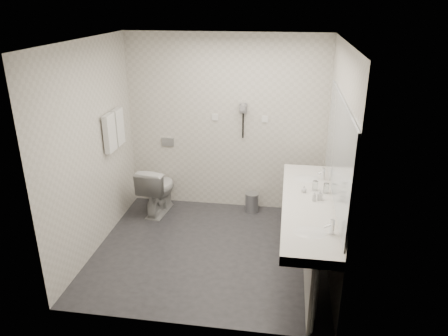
# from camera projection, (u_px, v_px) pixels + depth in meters

# --- Properties ---
(floor) EXTENTS (2.80, 2.80, 0.00)m
(floor) POSITION_uv_depth(u_px,v_px,m) (210.00, 251.00, 5.28)
(floor) COLOR #28272C
(floor) RESTS_ON ground
(ceiling) EXTENTS (2.80, 2.80, 0.00)m
(ceiling) POSITION_uv_depth(u_px,v_px,m) (207.00, 41.00, 4.35)
(ceiling) COLOR silver
(ceiling) RESTS_ON wall_back
(wall_back) EXTENTS (2.80, 0.00, 2.80)m
(wall_back) POSITION_uv_depth(u_px,v_px,m) (226.00, 124.00, 6.01)
(wall_back) COLOR beige
(wall_back) RESTS_ON floor
(wall_front) EXTENTS (2.80, 0.00, 2.80)m
(wall_front) POSITION_uv_depth(u_px,v_px,m) (181.00, 208.00, 3.62)
(wall_front) COLOR beige
(wall_front) RESTS_ON floor
(wall_left) EXTENTS (0.00, 2.60, 2.60)m
(wall_left) POSITION_uv_depth(u_px,v_px,m) (92.00, 150.00, 5.01)
(wall_left) COLOR beige
(wall_left) RESTS_ON floor
(wall_right) EXTENTS (0.00, 2.60, 2.60)m
(wall_right) POSITION_uv_depth(u_px,v_px,m) (336.00, 162.00, 4.62)
(wall_right) COLOR beige
(wall_right) RESTS_ON floor
(vanity_counter) EXTENTS (0.55, 2.20, 0.10)m
(vanity_counter) POSITION_uv_depth(u_px,v_px,m) (308.00, 206.00, 4.64)
(vanity_counter) COLOR silver
(vanity_counter) RESTS_ON floor
(vanity_panel) EXTENTS (0.03, 2.15, 0.75)m
(vanity_panel) POSITION_uv_depth(u_px,v_px,m) (307.00, 240.00, 4.80)
(vanity_panel) COLOR gray
(vanity_panel) RESTS_ON floor
(vanity_post_near) EXTENTS (0.06, 0.06, 0.75)m
(vanity_post_near) POSITION_uv_depth(u_px,v_px,m) (314.00, 301.00, 3.84)
(vanity_post_near) COLOR silver
(vanity_post_near) RESTS_ON floor
(vanity_post_far) EXTENTS (0.06, 0.06, 0.75)m
(vanity_post_far) POSITION_uv_depth(u_px,v_px,m) (307.00, 200.00, 5.75)
(vanity_post_far) COLOR silver
(vanity_post_far) RESTS_ON floor
(mirror) EXTENTS (0.02, 2.20, 1.05)m
(mirror) POSITION_uv_depth(u_px,v_px,m) (338.00, 151.00, 4.37)
(mirror) COLOR #B2BCC6
(mirror) RESTS_ON wall_right
(basin_near) EXTENTS (0.40, 0.31, 0.05)m
(basin_near) POSITION_uv_depth(u_px,v_px,m) (310.00, 234.00, 4.03)
(basin_near) COLOR white
(basin_near) RESTS_ON vanity_counter
(basin_far) EXTENTS (0.40, 0.31, 0.05)m
(basin_far) POSITION_uv_depth(u_px,v_px,m) (306.00, 180.00, 5.23)
(basin_far) COLOR white
(basin_far) RESTS_ON vanity_counter
(faucet_near) EXTENTS (0.04, 0.04, 0.15)m
(faucet_near) POSITION_uv_depth(u_px,v_px,m) (332.00, 227.00, 3.97)
(faucet_near) COLOR silver
(faucet_near) RESTS_ON vanity_counter
(faucet_far) EXTENTS (0.04, 0.04, 0.15)m
(faucet_far) POSITION_uv_depth(u_px,v_px,m) (323.00, 174.00, 5.17)
(faucet_far) COLOR silver
(faucet_far) RESTS_ON vanity_counter
(soap_bottle_a) EXTENTS (0.06, 0.06, 0.12)m
(soap_bottle_a) POSITION_uv_depth(u_px,v_px,m) (320.00, 195.00, 4.65)
(soap_bottle_a) COLOR beige
(soap_bottle_a) RESTS_ON vanity_counter
(soap_bottle_b) EXTENTS (0.09, 0.09, 0.08)m
(soap_bottle_b) POSITION_uv_depth(u_px,v_px,m) (304.00, 189.00, 4.84)
(soap_bottle_b) COLOR beige
(soap_bottle_b) RESTS_ON vanity_counter
(soap_bottle_c) EXTENTS (0.05, 0.05, 0.11)m
(soap_bottle_c) POSITION_uv_depth(u_px,v_px,m) (314.00, 196.00, 4.63)
(soap_bottle_c) COLOR beige
(soap_bottle_c) RESTS_ON vanity_counter
(glass_left) EXTENTS (0.07, 0.07, 0.12)m
(glass_left) POSITION_uv_depth(u_px,v_px,m) (326.00, 188.00, 4.82)
(glass_left) COLOR silver
(glass_left) RESTS_ON vanity_counter
(glass_right) EXTENTS (0.07, 0.07, 0.12)m
(glass_right) POSITION_uv_depth(u_px,v_px,m) (315.00, 186.00, 4.88)
(glass_right) COLOR silver
(glass_right) RESTS_ON vanity_counter
(toilet) EXTENTS (0.48, 0.74, 0.71)m
(toilet) POSITION_uv_depth(u_px,v_px,m) (158.00, 189.00, 6.12)
(toilet) COLOR white
(toilet) RESTS_ON floor
(flush_plate) EXTENTS (0.18, 0.02, 0.12)m
(flush_plate) POSITION_uv_depth(u_px,v_px,m) (168.00, 142.00, 6.23)
(flush_plate) COLOR #B2B5BA
(flush_plate) RESTS_ON wall_back
(pedal_bin) EXTENTS (0.22, 0.22, 0.27)m
(pedal_bin) POSITION_uv_depth(u_px,v_px,m) (252.00, 203.00, 6.20)
(pedal_bin) COLOR #B2B5BA
(pedal_bin) RESTS_ON floor
(bin_lid) EXTENTS (0.19, 0.19, 0.02)m
(bin_lid) POSITION_uv_depth(u_px,v_px,m) (252.00, 194.00, 6.15)
(bin_lid) COLOR #B2B5BA
(bin_lid) RESTS_ON pedal_bin
(towel_rail) EXTENTS (0.02, 0.62, 0.02)m
(towel_rail) POSITION_uv_depth(u_px,v_px,m) (112.00, 113.00, 5.40)
(towel_rail) COLOR silver
(towel_rail) RESTS_ON wall_left
(towel_near) EXTENTS (0.07, 0.24, 0.48)m
(towel_near) POSITION_uv_depth(u_px,v_px,m) (110.00, 133.00, 5.35)
(towel_near) COLOR white
(towel_near) RESTS_ON towel_rail
(towel_far) EXTENTS (0.07, 0.24, 0.48)m
(towel_far) POSITION_uv_depth(u_px,v_px,m) (118.00, 127.00, 5.61)
(towel_far) COLOR white
(towel_far) RESTS_ON towel_rail
(dryer_cradle) EXTENTS (0.10, 0.04, 0.14)m
(dryer_cradle) POSITION_uv_depth(u_px,v_px,m) (243.00, 108.00, 5.85)
(dryer_cradle) COLOR gray
(dryer_cradle) RESTS_ON wall_back
(dryer_barrel) EXTENTS (0.08, 0.14, 0.08)m
(dryer_barrel) POSITION_uv_depth(u_px,v_px,m) (243.00, 107.00, 5.78)
(dryer_barrel) COLOR gray
(dryer_barrel) RESTS_ON dryer_cradle
(dryer_cord) EXTENTS (0.02, 0.02, 0.35)m
(dryer_cord) POSITION_uv_depth(u_px,v_px,m) (243.00, 126.00, 5.93)
(dryer_cord) COLOR black
(dryer_cord) RESTS_ON dryer_cradle
(switch_plate_a) EXTENTS (0.09, 0.02, 0.09)m
(switch_plate_a) POSITION_uv_depth(u_px,v_px,m) (215.00, 117.00, 5.98)
(switch_plate_a) COLOR white
(switch_plate_a) RESTS_ON wall_back
(switch_plate_b) EXTENTS (0.09, 0.02, 0.09)m
(switch_plate_b) POSITION_uv_depth(u_px,v_px,m) (265.00, 119.00, 5.89)
(switch_plate_b) COLOR white
(switch_plate_b) RESTS_ON wall_back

